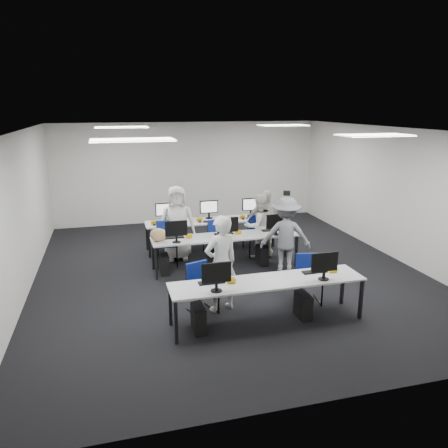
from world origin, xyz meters
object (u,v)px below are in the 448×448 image
object	(u,v)px
student_1	(259,226)
student_2	(177,223)
chair_6	(214,243)
desk_front	(268,284)
chair_1	(308,287)
desk_mid	(225,238)
chair_4	(257,243)
chair_0	(202,297)
chair_3	(222,247)
chair_5	(169,249)
student_3	(265,222)
chair_7	(253,241)
student_0	(221,264)
chair_2	(167,251)
photographer	(286,236)

from	to	relation	value
student_1	student_2	distance (m)	1.89
chair_6	desk_front	bearing A→B (deg)	-93.23
chair_1	student_1	size ratio (longest dim) A/B	0.57
desk_mid	chair_4	distance (m)	1.22
chair_0	student_1	bearing A→B (deg)	33.10
chair_3	chair_5	xyz separation A→B (m)	(-1.22, 0.21, 0.00)
chair_4	desk_mid	bearing A→B (deg)	-135.34
student_1	student_3	size ratio (longest dim) A/B	0.97
desk_front	chair_0	world-z (taller)	chair_0
chair_4	chair_3	bearing A→B (deg)	-167.01
desk_mid	chair_4	size ratio (longest dim) A/B	3.44
chair_5	chair_7	xyz separation A→B (m)	(2.10, 0.13, -0.02)
desk_mid	student_0	distance (m)	2.06
chair_1	student_3	bearing A→B (deg)	95.07
chair_2	chair_7	bearing A→B (deg)	19.20
desk_mid	chair_2	distance (m)	1.38
photographer	chair_6	bearing A→B (deg)	-32.83
chair_2	student_1	size ratio (longest dim) A/B	0.64
desk_mid	student_2	xyz separation A→B (m)	(-0.91, 0.86, 0.18)
desk_mid	chair_7	bearing A→B (deg)	44.46
chair_4	student_1	world-z (taller)	student_1
chair_3	student_0	bearing A→B (deg)	-115.00
desk_mid	chair_4	world-z (taller)	chair_4
chair_1	chair_3	size ratio (longest dim) A/B	1.01
chair_2	chair_3	world-z (taller)	chair_2
chair_1	chair_7	distance (m)	3.01
chair_0	chair_1	size ratio (longest dim) A/B	1.00
chair_0	student_3	size ratio (longest dim) A/B	0.56
chair_2	student_2	world-z (taller)	student_2
chair_0	student_2	size ratio (longest dim) A/B	0.50
chair_2	student_3	size ratio (longest dim) A/B	0.63
chair_1	chair_5	world-z (taller)	chair_1
chair_6	photographer	bearing A→B (deg)	-55.82
desk_front	chair_6	distance (m)	3.54
chair_4	student_1	distance (m)	0.48
desk_mid	chair_2	world-z (taller)	chair_2
chair_4	chair_6	bearing A→B (deg)	175.30
student_0	student_1	distance (m)	2.91
student_3	photographer	size ratio (longest dim) A/B	0.94
chair_6	chair_0	bearing A→B (deg)	-111.41
chair_5	student_2	size ratio (longest dim) A/B	0.50
chair_6	chair_4	bearing A→B (deg)	-19.34
chair_0	desk_mid	bearing A→B (deg)	44.72
chair_5	student_2	world-z (taller)	student_2
student_3	desk_front	bearing A→B (deg)	-99.12
desk_mid	photographer	distance (m)	1.31
student_2	photographer	world-z (taller)	student_2
desk_mid	chair_3	xyz separation A→B (m)	(0.08, 0.61, -0.41)
student_0	photographer	bearing A→B (deg)	-159.10
chair_2	chair_0	bearing A→B (deg)	-75.59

